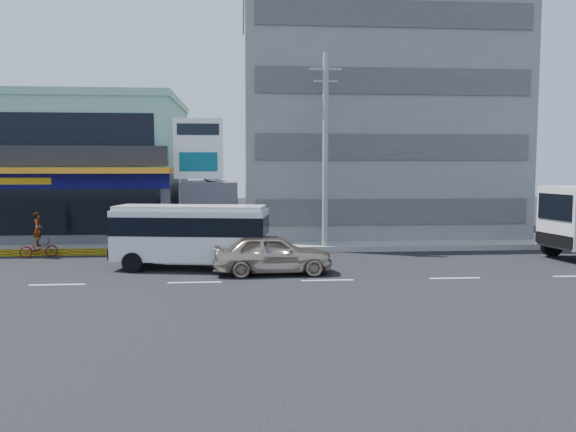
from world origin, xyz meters
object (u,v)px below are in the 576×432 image
object	(u,v)px
utility_pole_near	(325,151)
sedan	(273,254)
billboard	(198,156)
minibus	(191,231)
satellite_dish	(210,180)
motorcycle_rider	(38,243)
concrete_building	(370,125)
shop_building	(79,173)

from	to	relation	value
utility_pole_near	sedan	world-z (taller)	utility_pole_near
billboard	utility_pole_near	distance (m)	6.75
minibus	satellite_dish	bearing A→B (deg)	87.23
sedan	utility_pole_near	bearing A→B (deg)	-29.34
satellite_dish	motorcycle_rider	xyz separation A→B (m)	(-7.92, -4.45, -2.86)
utility_pole_near	minibus	distance (m)	8.57
concrete_building	minibus	bearing A→B (deg)	-130.71
utility_pole_near	satellite_dish	bearing A→B (deg)	149.04
concrete_building	billboard	xyz separation A→B (m)	(-10.50, -5.80, -2.07)
utility_pole_near	sedan	bearing A→B (deg)	-117.07
shop_building	satellite_dish	xyz separation A→B (m)	(8.00, -2.95, -0.42)
concrete_building	motorcycle_rider	size ratio (longest dim) A/B	7.36
concrete_building	shop_building	bearing A→B (deg)	-176.65
shop_building	concrete_building	distance (m)	18.28
satellite_dish	utility_pole_near	world-z (taller)	utility_pole_near
minibus	motorcycle_rider	bearing A→B (deg)	154.28
shop_building	sedan	distance (m)	16.89
satellite_dish	billboard	xyz separation A→B (m)	(-0.50, -1.80, 1.35)
shop_building	billboard	bearing A→B (deg)	-32.32
concrete_building	minibus	distance (m)	16.82
concrete_building	minibus	xyz separation A→B (m)	(-10.39, -12.08, -5.39)
satellite_dish	minibus	world-z (taller)	satellite_dish
sedan	satellite_dish	bearing A→B (deg)	15.31
concrete_building	utility_pole_near	distance (m)	8.79
utility_pole_near	motorcycle_rider	bearing A→B (deg)	-176.50
utility_pole_near	sedan	distance (m)	7.89
shop_building	concrete_building	bearing A→B (deg)	3.35
billboard	satellite_dish	bearing A→B (deg)	74.48
shop_building	billboard	size ratio (longest dim) A/B	1.80
billboard	motorcycle_rider	size ratio (longest dim) A/B	3.17
shop_building	motorcycle_rider	distance (m)	8.09
satellite_dish	billboard	distance (m)	2.31
minibus	sedan	distance (m)	3.75
billboard	minibus	distance (m)	7.10
satellite_dish	sedan	xyz separation A→B (m)	(3.00, -9.47, -2.76)
billboard	utility_pole_near	world-z (taller)	utility_pole_near
satellite_dish	utility_pole_near	xyz separation A→B (m)	(6.00, -3.60, 1.57)
sedan	motorcycle_rider	distance (m)	12.02
concrete_building	billboard	distance (m)	12.17
minibus	concrete_building	bearing A→B (deg)	49.29
satellite_dish	sedan	distance (m)	10.31
shop_building	concrete_building	xyz separation A→B (m)	(18.00, 1.05, 3.00)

